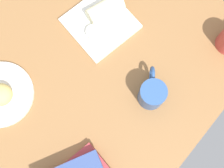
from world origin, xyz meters
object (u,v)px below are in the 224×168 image
Objects in this scene: breakfast_wrap at (105,9)px; round_plate at (0,94)px; scone_pastry at (1,95)px; square_plate at (100,23)px; sauce_cup at (94,32)px; coffee_mug at (152,93)px.

round_plate is at bearing -82.61° from breakfast_wrap.
breakfast_wrap is (-45.48, 6.61, 0.59)cm from scone_pastry.
sauce_cup is (4.74, 1.02, 1.99)cm from square_plate.
breakfast_wrap reaches higher than sauce_cup.
breakfast_wrap is at bearing -167.89° from square_plate.
scone_pastry is 45.96cm from breakfast_wrap.
sauce_cup is (-36.94, 8.44, -1.45)cm from scone_pastry.
square_plate is at bearing 169.91° from scone_pastry.
breakfast_wrap is at bearing -167.89° from sauce_cup.
sauce_cup is at bearing -98.56° from coffee_mug.
round_plate is 51.54cm from coffee_mug.
round_plate is 4.29× the size of sauce_cup.
sauce_cup reaches higher than square_plate.
round_plate is 1.79× the size of breakfast_wrap.
scone_pastry is 0.62× the size of breakfast_wrap.
square_plate is at bearing -106.75° from coffee_mug.
sauce_cup is (-37.18, 10.09, 2.09)cm from round_plate.
breakfast_wrap reaches higher than round_plate.
round_plate is 3.91cm from scone_pastry.
coffee_mug reaches higher than sauce_cup.
scone_pastry is at bearing -12.86° from sauce_cup.
breakfast_wrap is at bearing 171.74° from scone_pastry.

